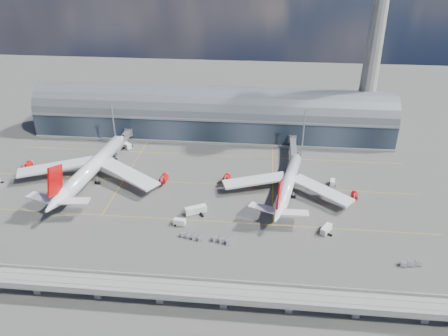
# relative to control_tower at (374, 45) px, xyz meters

# --- Properties ---
(ground) EXTENTS (500.00, 500.00, 0.00)m
(ground) POSITION_rel_control_tower_xyz_m (-85.00, -83.00, -51.64)
(ground) COLOR #474744
(ground) RESTS_ON ground
(taxi_lines) EXTENTS (200.00, 80.12, 0.01)m
(taxi_lines) POSITION_rel_control_tower_xyz_m (-85.00, -60.89, -51.63)
(taxi_lines) COLOR gold
(taxi_lines) RESTS_ON ground
(terminal) EXTENTS (200.00, 30.00, 28.00)m
(terminal) POSITION_rel_control_tower_xyz_m (-85.00, -5.01, -40.30)
(terminal) COLOR #1D2731
(terminal) RESTS_ON ground
(control_tower) EXTENTS (19.00, 19.00, 103.00)m
(control_tower) POSITION_rel_control_tower_xyz_m (0.00, 0.00, 0.00)
(control_tower) COLOR gray
(control_tower) RESTS_ON ground
(guideway) EXTENTS (220.00, 8.50, 7.20)m
(guideway) POSITION_rel_control_tower_xyz_m (-85.00, -138.00, -46.34)
(guideway) COLOR gray
(guideway) RESTS_ON ground
(floodlight_mast_left) EXTENTS (3.00, 0.70, 25.70)m
(floodlight_mast_left) POSITION_rel_control_tower_xyz_m (-135.00, -28.00, -38.00)
(floodlight_mast_left) COLOR gray
(floodlight_mast_left) RESTS_ON ground
(floodlight_mast_right) EXTENTS (3.00, 0.70, 25.70)m
(floodlight_mast_right) POSITION_rel_control_tower_xyz_m (-35.00, -28.00, -38.00)
(floodlight_mast_right) COLOR gray
(floodlight_mast_right) RESTS_ON ground
(airliner_left) EXTENTS (72.46, 76.17, 23.20)m
(airliner_left) POSITION_rel_control_tower_xyz_m (-134.14, -66.15, -45.01)
(airliner_left) COLOR white
(airliner_left) RESTS_ON ground
(airliner_right) EXTENTS (59.88, 62.65, 19.96)m
(airliner_right) POSITION_rel_control_tower_xyz_m (-43.56, -68.75, -46.46)
(airliner_right) COLOR white
(airliner_right) RESTS_ON ground
(jet_bridge_left) EXTENTS (4.40, 28.00, 7.25)m
(jet_bridge_left) POSITION_rel_control_tower_xyz_m (-130.41, -29.88, -46.46)
(jet_bridge_left) COLOR gray
(jet_bridge_left) RESTS_ON ground
(jet_bridge_right) EXTENTS (4.40, 32.00, 7.25)m
(jet_bridge_right) POSITION_rel_control_tower_xyz_m (-39.75, -31.82, -46.46)
(jet_bridge_right) COLOR gray
(jet_bridge_right) RESTS_ON ground
(service_truck_1) EXTENTS (4.98, 2.78, 2.77)m
(service_truck_1) POSITION_rel_control_tower_xyz_m (-86.73, -96.80, -50.24)
(service_truck_1) COLOR silver
(service_truck_1) RESTS_ON ground
(service_truck_2) EXTENTS (9.24, 6.44, 3.28)m
(service_truck_2) POSITION_rel_control_tower_xyz_m (-81.64, -87.98, -49.93)
(service_truck_2) COLOR silver
(service_truck_2) RESTS_ON ground
(service_truck_3) EXTENTS (5.16, 6.41, 2.94)m
(service_truck_3) POSITION_rel_control_tower_xyz_m (-29.40, -96.06, -50.13)
(service_truck_3) COLOR silver
(service_truck_3) RESTS_ON ground
(service_truck_4) EXTENTS (2.79, 4.68, 2.55)m
(service_truck_4) POSITION_rel_control_tower_xyz_m (-22.59, -58.53, -50.35)
(service_truck_4) COLOR silver
(service_truck_4) RESTS_ON ground
(service_truck_5) EXTENTS (6.62, 6.38, 3.21)m
(service_truck_5) POSITION_rel_control_tower_xyz_m (-128.99, -29.07, -49.99)
(service_truck_5) COLOR silver
(service_truck_5) RESTS_ON ground
(cargo_train_0) EXTENTS (8.08, 3.88, 1.78)m
(cargo_train_0) POSITION_rel_control_tower_xyz_m (-68.84, -106.26, -50.71)
(cargo_train_0) COLOR gray
(cargo_train_0) RESTS_ON ground
(cargo_train_1) EXTENTS (9.27, 3.68, 1.53)m
(cargo_train_1) POSITION_rel_control_tower_xyz_m (-80.54, -105.02, -50.84)
(cargo_train_1) COLOR gray
(cargo_train_1) RESTS_ON ground
(cargo_train_2) EXTENTS (8.06, 3.09, 1.76)m
(cargo_train_2) POSITION_rel_control_tower_xyz_m (-1.95, -112.71, -50.72)
(cargo_train_2) COLOR gray
(cargo_train_2) RESTS_ON ground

